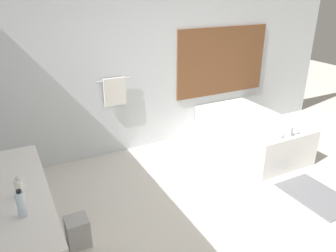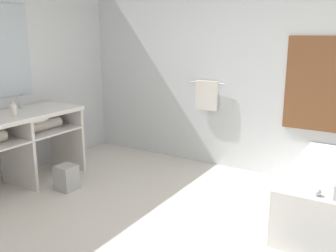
% 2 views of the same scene
% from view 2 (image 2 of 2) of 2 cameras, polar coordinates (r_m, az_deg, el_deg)
% --- Properties ---
extents(ground_plane, '(16.00, 16.00, 0.00)m').
position_cam_2_polar(ground_plane, '(3.54, -5.70, -16.71)').
color(ground_plane, silver).
rests_on(ground_plane, ground).
extents(wall_back_with_blinds, '(7.40, 0.13, 2.70)m').
position_cam_2_polar(wall_back_with_blinds, '(5.00, 10.12, 8.50)').
color(wall_back_with_blinds, silver).
rests_on(wall_back_with_blinds, ground_plane).
extents(vanity_counter, '(0.68, 1.60, 0.90)m').
position_cam_2_polar(vanity_counter, '(4.73, -21.92, -1.08)').
color(vanity_counter, white).
rests_on(vanity_counter, ground_plane).
extents(sink_faucet, '(0.09, 0.04, 0.18)m').
position_cam_2_polar(sink_faucet, '(4.94, -21.61, 3.43)').
color(sink_faucet, silver).
rests_on(sink_faucet, vanity_counter).
extents(soap_dispenser, '(0.06, 0.06, 0.17)m').
position_cam_2_polar(soap_dispenser, '(4.50, -22.43, 2.23)').
color(soap_dispenser, white).
rests_on(soap_dispenser, vanity_counter).
extents(waste_bin, '(0.22, 0.22, 0.30)m').
position_cam_2_polar(waste_bin, '(4.60, -15.19, -7.60)').
color(waste_bin, '#B2B2B2').
rests_on(waste_bin, ground_plane).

